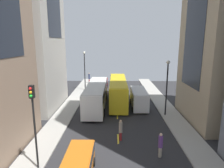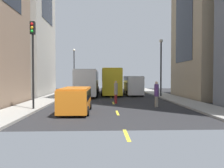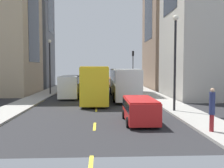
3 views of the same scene
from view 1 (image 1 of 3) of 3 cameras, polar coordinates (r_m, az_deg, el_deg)
The scene contains 20 objects.
ground_plane at distance 28.19m, azimuth 1.49°, elevation -7.07°, with size 40.33×40.33×0.00m, color #28282B.
sidewalk_west at distance 28.91m, azimuth -12.37°, elevation -6.70°, with size 2.57×44.00×0.15m, color #9E9B93.
sidewalk_east at distance 29.07m, azimuth 15.28°, elevation -6.75°, with size 2.57×44.00×0.15m, color #9E9B93.
lane_stripe_2 at distance 19.90m, azimuth 1.79°, elevation -15.58°, with size 0.16×2.00×0.01m, color yellow.
lane_stripe_3 at distance 25.37m, azimuth 1.57°, elevation -9.28°, with size 0.16×2.00×0.01m, color yellow.
lane_stripe_4 at distance 31.04m, azimuth 1.43°, elevation -5.24°, with size 0.16×2.00×0.01m, color yellow.
lane_stripe_5 at distance 36.81m, azimuth 1.34°, elevation -2.46°, with size 0.16×2.00×0.01m, color yellow.
lane_stripe_6 at distance 42.64m, azimuth 1.27°, elevation -0.43°, with size 0.16×2.00×0.01m, color yellow.
lane_stripe_7 at distance 48.52m, azimuth 1.22°, elevation 1.10°, with size 0.16×2.00×0.01m, color yellow.
city_bus_white at distance 28.42m, azimuth -4.57°, elevation -2.71°, with size 2.80×12.34×3.35m.
streetcar_yellow at distance 30.36m, azimuth 1.76°, elevation -1.49°, with size 2.70×12.20×3.59m.
delivery_van_white at distance 28.42m, azimuth 7.80°, elevation -3.82°, with size 2.25×6.01×2.58m.
car_orange_0 at distance 14.71m, azimuth -9.89°, elevation -22.17°, with size 2.03×4.75×1.71m.
car_red_1 at distance 41.60m, azimuth -2.64°, elevation 0.51°, with size 2.00×4.18×1.54m.
pedestrian_waiting_curb at distance 19.18m, azimuth 2.51°, elevation -13.03°, with size 0.34×0.34×2.09m.
pedestrian_crossing_near at distance 44.73m, azimuth -6.65°, elevation 1.87°, with size 0.30×0.30×2.28m.
pedestrian_crossing_mid at distance 17.14m, azimuth 13.87°, elevation -16.62°, with size 0.37×0.37×2.10m.
traffic_light_near_corner at distance 14.83m, azimuth -21.82°, elevation -7.64°, with size 0.32×0.44×6.24m.
streetlamp_near at distance 37.89m, azimuth -7.94°, elevation 4.97°, with size 0.44×0.44×7.35m.
streetlamp_far at distance 25.15m, azimuth 15.65°, elevation 0.52°, with size 0.44×0.44×6.92m.
Camera 1 is at (-0.35, -26.63, 9.25)m, focal length 31.57 mm.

